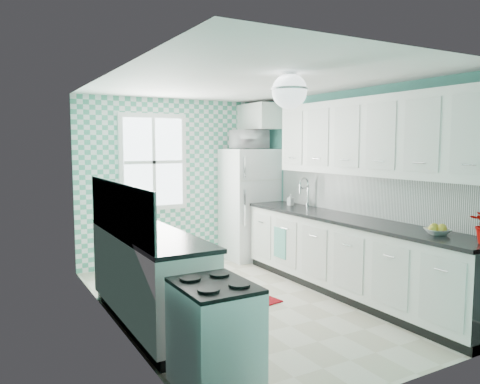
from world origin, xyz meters
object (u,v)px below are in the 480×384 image
ceiling_light (289,91)px  microwave (249,140)px  fridge (249,204)px  fruit_bowl (437,232)px  stove (215,335)px  sink (297,208)px

ceiling_light → microwave: (1.11, 2.62, -0.43)m
fridge → microwave: size_ratio=3.25×
fridge → fruit_bowl: fridge is taller
stove → sink: (2.40, 2.25, 0.51)m
fruit_bowl → microwave: bearing=91.5°
stove → microwave: size_ratio=1.47×
ceiling_light → sink: size_ratio=0.65×
fridge → ceiling_light: bearing=-114.9°
fridge → fruit_bowl: (0.09, -3.42, 0.10)m
sink → fruit_bowl: (-0.00, -2.28, 0.04)m
stove → sink: 3.33m
stove → ceiling_light: bearing=29.0°
fridge → fruit_bowl: 3.42m
microwave → fruit_bowl: bearing=90.1°
sink → fruit_bowl: bearing=-93.3°
sink → fruit_bowl: 2.28m
fridge → stove: fridge is taller
fridge → sink: fridge is taller
ceiling_light → fruit_bowl: bearing=-33.7°
ceiling_light → fruit_bowl: (1.20, -0.80, -1.35)m
ceiling_light → sink: 2.36m
sink → microwave: size_ratio=1.01×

